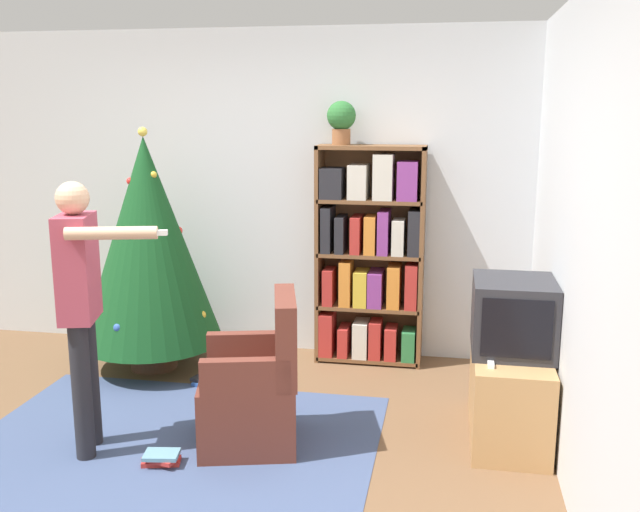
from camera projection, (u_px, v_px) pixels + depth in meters
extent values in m
plane|color=brown|center=(186.00, 470.00, 3.98)|extent=(14.00, 14.00, 0.00)
cube|color=silver|center=(277.00, 193.00, 5.80)|extent=(8.00, 0.10, 2.60)
cube|color=silver|center=(597.00, 257.00, 3.34)|extent=(0.10, 8.00, 2.60)
cube|color=#3D4C70|center=(170.00, 446.00, 4.26)|extent=(2.45, 1.90, 0.01)
cube|color=brown|center=(320.00, 254.00, 5.62)|extent=(0.03, 0.30, 1.71)
cube|color=brown|center=(422.00, 258.00, 5.47)|extent=(0.03, 0.30, 1.71)
cube|color=brown|center=(372.00, 147.00, 5.37)|extent=(0.83, 0.30, 0.03)
cube|color=brown|center=(372.00, 252.00, 5.68)|extent=(0.83, 0.01, 1.71)
cube|color=brown|center=(369.00, 356.00, 5.71)|extent=(0.80, 0.30, 0.03)
cube|color=#B22D28|center=(327.00, 333.00, 5.70)|extent=(0.11, 0.24, 0.34)
cube|color=#B22D28|center=(344.00, 340.00, 5.69)|extent=(0.08, 0.23, 0.23)
cube|color=beige|center=(361.00, 338.00, 5.66)|extent=(0.12, 0.23, 0.28)
cube|color=#B22D28|center=(376.00, 339.00, 5.63)|extent=(0.09, 0.21, 0.30)
cube|color=#B22D28|center=(391.00, 342.00, 5.62)|extent=(0.09, 0.22, 0.25)
cube|color=#2D7A42|center=(409.00, 344.00, 5.59)|extent=(0.10, 0.22, 0.24)
cube|color=brown|center=(369.00, 306.00, 5.63)|extent=(0.80, 0.30, 0.03)
cube|color=#B22D28|center=(329.00, 286.00, 5.61)|extent=(0.08, 0.21, 0.28)
cube|color=orange|center=(346.00, 282.00, 5.59)|extent=(0.09, 0.24, 0.35)
cube|color=gold|center=(361.00, 288.00, 5.57)|extent=(0.10, 0.22, 0.28)
cube|color=#843889|center=(376.00, 288.00, 5.58)|extent=(0.11, 0.28, 0.27)
cube|color=orange|center=(394.00, 286.00, 5.53)|extent=(0.10, 0.25, 0.33)
cube|color=#B22D28|center=(412.00, 285.00, 5.51)|extent=(0.09, 0.26, 0.35)
cube|color=brown|center=(370.00, 254.00, 5.54)|extent=(0.80, 0.30, 0.03)
cube|color=#232328|center=(328.00, 229.00, 5.55)|extent=(0.07, 0.28, 0.35)
cube|color=#232328|center=(341.00, 234.00, 5.53)|extent=(0.07, 0.26, 0.28)
cube|color=#B22D28|center=(357.00, 234.00, 5.52)|extent=(0.08, 0.28, 0.28)
cube|color=orange|center=(371.00, 234.00, 5.47)|extent=(0.09, 0.23, 0.29)
cube|color=#843889|center=(384.00, 232.00, 5.48)|extent=(0.08, 0.28, 0.33)
cube|color=beige|center=(399.00, 237.00, 5.44)|extent=(0.09, 0.22, 0.27)
cube|color=#232328|center=(415.00, 232.00, 5.43)|extent=(0.09, 0.27, 0.34)
cube|color=brown|center=(371.00, 200.00, 5.45)|extent=(0.80, 0.30, 0.03)
cube|color=#232328|center=(332.00, 183.00, 5.44)|extent=(0.17, 0.22, 0.23)
cube|color=beige|center=(359.00, 182.00, 5.43)|extent=(0.14, 0.27, 0.26)
cube|color=beige|center=(384.00, 177.00, 5.36)|extent=(0.15, 0.22, 0.34)
cube|color=#843889|center=(408.00, 181.00, 5.34)|extent=(0.15, 0.23, 0.29)
cube|color=tan|center=(509.00, 393.00, 4.35)|extent=(0.44, 0.93, 0.55)
cube|color=#28282D|center=(513.00, 316.00, 4.25)|extent=(0.48, 0.53, 0.44)
cube|color=black|center=(517.00, 329.00, 3.99)|extent=(0.39, 0.01, 0.34)
cube|color=white|center=(491.00, 363.00, 4.05)|extent=(0.04, 0.12, 0.02)
cylinder|color=#4C3323|center=(154.00, 361.00, 5.55)|extent=(0.36, 0.36, 0.10)
cylinder|color=brown|center=(153.00, 347.00, 5.53)|extent=(0.08, 0.08, 0.12)
cone|color=#14471E|center=(148.00, 241.00, 5.36)|extent=(1.07, 1.07, 1.56)
sphere|color=gold|center=(153.00, 175.00, 5.20)|extent=(0.05, 0.05, 0.05)
sphere|color=gold|center=(202.00, 315.00, 5.33)|extent=(0.06, 0.06, 0.06)
sphere|color=silver|center=(118.00, 238.00, 5.41)|extent=(0.04, 0.04, 0.04)
sphere|color=#335BB2|center=(118.00, 328.00, 5.07)|extent=(0.07, 0.07, 0.07)
sphere|color=red|center=(178.00, 231.00, 5.45)|extent=(0.07, 0.07, 0.07)
sphere|color=red|center=(130.00, 181.00, 5.23)|extent=(0.06, 0.06, 0.06)
sphere|color=#E5CC4C|center=(143.00, 132.00, 5.19)|extent=(0.07, 0.07, 0.07)
cube|color=brown|center=(248.00, 411.00, 4.26)|extent=(0.68, 0.68, 0.42)
cube|color=brown|center=(285.00, 336.00, 4.18)|extent=(0.26, 0.57, 0.50)
cube|color=brown|center=(248.00, 348.00, 4.43)|extent=(0.51, 0.20, 0.20)
cube|color=brown|center=(245.00, 377.00, 3.96)|extent=(0.51, 0.20, 0.20)
cylinder|color=#232328|center=(90.00, 380.00, 4.22)|extent=(0.11, 0.11, 0.80)
cylinder|color=#232328|center=(82.00, 392.00, 4.05)|extent=(0.11, 0.11, 0.80)
cube|color=#AD4256|center=(77.00, 268.00, 3.99)|extent=(0.26, 0.36, 0.60)
cylinder|color=#DBAD89|center=(86.00, 265.00, 4.19)|extent=(0.07, 0.07, 0.48)
cylinder|color=#DBAD89|center=(111.00, 233.00, 3.76)|extent=(0.48, 0.19, 0.07)
cube|color=white|center=(157.00, 233.00, 3.78)|extent=(0.12, 0.06, 0.03)
sphere|color=#DBAD89|center=(72.00, 198.00, 3.91)|extent=(0.18, 0.18, 0.18)
cylinder|color=#935B38|center=(341.00, 137.00, 5.40)|extent=(0.14, 0.14, 0.12)
sphere|color=#2D7033|center=(341.00, 116.00, 5.37)|extent=(0.22, 0.22, 0.22)
cube|color=#284C93|center=(205.00, 384.00, 5.18)|extent=(0.19, 0.17, 0.03)
cube|color=#232328|center=(204.00, 379.00, 5.20)|extent=(0.20, 0.15, 0.02)
cube|color=#B22D28|center=(161.00, 462.00, 4.04)|extent=(0.23, 0.15, 0.03)
cube|color=#B22D28|center=(161.00, 458.00, 4.03)|extent=(0.21, 0.15, 0.02)
cube|color=#5B899E|center=(162.00, 455.00, 4.02)|extent=(0.21, 0.17, 0.02)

